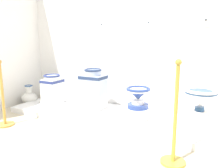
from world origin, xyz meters
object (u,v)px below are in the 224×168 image
Objects in this scene: plinth_block_rightmost at (93,103)px; stanchion_post_near_left at (4,107)px; info_placard_second at (104,26)px; antique_toilet_pale_glazed at (52,87)px; antique_toilet_squat_floral at (138,95)px; stanchion_post_near_right at (174,134)px; decorative_vase_companion at (29,97)px; info_placard_first at (66,28)px; info_placard_third at (151,25)px; antique_toilet_rightmost at (93,83)px; plinth_block_squat_floral at (138,113)px; info_placard_fourth at (208,23)px; plinth_block_broad_patterned at (199,122)px; plinth_block_pale_glazed at (53,101)px; antique_toilet_broad_patterned at (201,98)px.

stanchion_post_near_left is at bearing -129.60° from plinth_block_rightmost.
antique_toilet_pale_glazed is at bearing -152.70° from info_placard_second.
antique_toilet_squat_floral is at bearing -2.89° from antique_toilet_pale_glazed.
stanchion_post_near_left is 0.90× the size of stanchion_post_near_right.
info_placard_first is at bearing 46.21° from decorative_vase_companion.
decorative_vase_companion is (-2.24, -0.54, -1.34)m from info_placard_third.
plinth_block_rightmost is (0.90, 0.01, -0.20)m from antique_toilet_pale_glazed.
antique_toilet_rightmost is 1.43× the size of plinth_block_squat_floral.
info_placard_first is 0.35× the size of decorative_vase_companion.
info_placard_fourth is at bearing 30.38° from stanchion_post_near_left.
info_placard_third is at bearing 118.35° from stanchion_post_near_right.
plinth_block_broad_patterned is 2.96m from info_placard_first.
plinth_block_rightmost reaches higher than plinth_block_broad_patterned.
plinth_block_broad_patterned is at bearing -0.42° from decorative_vase_companion.
decorative_vase_companion is at bearing 179.58° from plinth_block_broad_patterned.
plinth_block_pale_glazed is at bearing 90.67° from stanchion_post_near_left.
info_placard_second reaches higher than antique_toilet_squat_floral.
antique_toilet_pale_glazed is 3.56× the size of info_placard_first.
info_placard_first is at bearing 90.37° from stanchion_post_near_left.
plinth_block_squat_floral is 2.51× the size of info_placard_first.
info_placard_fourth reaches higher than antique_toilet_squat_floral.
antique_toilet_pale_glazed is 1.00× the size of antique_toilet_rightmost.
antique_toilet_squat_floral is at bearing 130.32° from stanchion_post_near_right.
info_placard_first is (-1.74, 0.53, 1.03)m from antique_toilet_squat_floral.
info_placard_third is (-0.89, 0.57, 0.96)m from antique_toilet_broad_patterned.
plinth_block_broad_patterned is 2.90× the size of info_placard_third.
plinth_block_broad_patterned is 3.15× the size of info_placard_fourth.
info_placard_third reaches higher than stanchion_post_near_right.
info_placard_first is at bearing 163.01° from plinth_block_squat_floral.
info_placard_first is at bearing 154.03° from antique_toilet_rightmost.
antique_toilet_squat_floral is 0.86× the size of antique_toilet_broad_patterned.
stanchion_post_near_right reaches higher than plinth_block_broad_patterned.
info_placard_first is 0.99× the size of info_placard_third.
antique_toilet_pale_glazed is at bearing 158.92° from stanchion_post_near_right.
antique_toilet_pale_glazed is at bearing -170.23° from info_placard_fourth.
stanchion_post_near_right is (0.75, -1.40, -1.16)m from info_placard_third.
info_placard_first is at bearing -180.00° from info_placard_second.
plinth_block_rightmost is at bearing -152.27° from info_placard_third.
stanchion_post_near_right is (2.47, -1.40, -1.15)m from info_placard_first.
info_placard_fourth is (-0.04, 0.57, 0.97)m from antique_toilet_broad_patterned.
info_placard_second is 2.43m from stanchion_post_near_right.
stanchion_post_near_right is at bearing -94.02° from info_placard_fourth.
plinth_block_rightmost is 3.07× the size of info_placard_second.
stanchion_post_near_right is at bearing -99.14° from plinth_block_broad_patterned.
info_placard_first reaches higher than info_placard_second.
info_placard_first reaches higher than plinth_block_broad_patterned.
plinth_block_pale_glazed is 1.04× the size of antique_toilet_squat_floral.
info_placard_third is at bearing 41.30° from stanchion_post_near_left.
stanchion_post_near_left reaches higher than plinth_block_squat_floral.
stanchion_post_near_left reaches higher than antique_toilet_rightmost.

